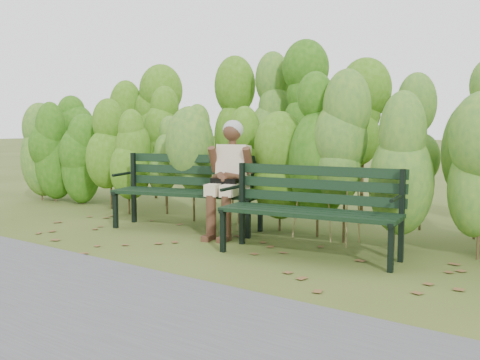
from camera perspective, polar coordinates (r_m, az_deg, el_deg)
The scene contains 7 objects.
ground at distance 6.00m, azimuth -2.00°, elevation -7.42°, with size 80.00×80.00×0.00m, color #394C19.
footpath at distance 4.55m, azimuth -19.91°, elevation -12.08°, with size 60.00×2.50×0.01m, color #474749.
hedge_band at distance 7.39m, azimuth 7.01°, elevation 4.89°, with size 11.04×1.67×2.42m.
leaf_litter at distance 6.10m, azimuth -2.07°, elevation -7.16°, with size 5.51×1.90×0.01m.
bench_left at distance 7.31m, azimuth -5.11°, elevation -0.52°, with size 2.02×1.13×0.96m.
bench_right at distance 5.86m, azimuth 7.37°, elevation -2.35°, with size 1.92×0.88×0.93m.
seated_woman at distance 6.86m, azimuth -1.13°, elevation 0.98°, with size 0.60×0.87×1.41m.
Camera 1 is at (3.63, -4.57, 1.38)m, focal length 42.00 mm.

